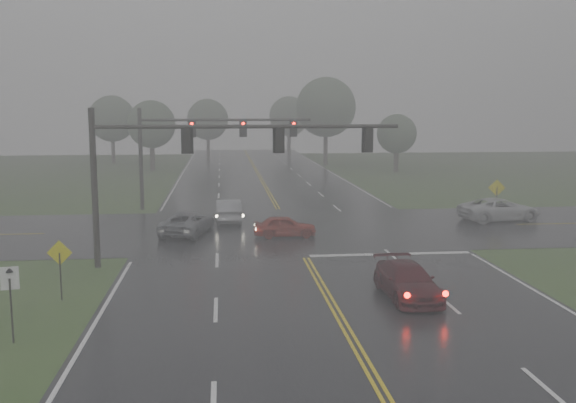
{
  "coord_description": "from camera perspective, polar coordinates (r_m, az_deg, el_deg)",
  "views": [
    {
      "loc": [
        -4.2,
        -17.57,
        7.57
      ],
      "look_at": [
        -0.71,
        16.0,
        2.65
      ],
      "focal_mm": 40.0,
      "sensor_mm": 36.0,
      "label": 1
    }
  ],
  "objects": [
    {
      "name": "sign_diamond_west",
      "position": [
        27.0,
        -19.62,
        -4.91
      ],
      "size": [
        1.01,
        0.12,
        2.42
      ],
      "rotation": [
        0.0,
        0.0,
        -0.09
      ],
      "color": "black",
      "rests_on": "ground"
    },
    {
      "name": "signal_gantry_near",
      "position": [
        30.96,
        -8.53,
        4.13
      ],
      "size": [
        14.76,
        0.33,
        7.6
      ],
      "color": "black",
      "rests_on": "ground"
    },
    {
      "name": "sedan_red",
      "position": [
        38.09,
        -0.28,
        -3.17
      ],
      "size": [
        3.72,
        1.52,
        1.26
      ],
      "primitive_type": "imported",
      "rotation": [
        0.0,
        0.0,
        1.56
      ],
      "color": "maroon",
      "rests_on": "ground"
    },
    {
      "name": "tree_e_near",
      "position": [
        77.8,
        9.64,
        5.94
      ],
      "size": [
        4.7,
        4.7,
        6.9
      ],
      "color": "#312620",
      "rests_on": "ground"
    },
    {
      "name": "sign_arrow_white",
      "position": [
        22.66,
        -23.45,
        -7.24
      ],
      "size": [
        0.56,
        0.17,
        2.54
      ],
      "rotation": [
        0.0,
        0.0,
        0.24
      ],
      "color": "black",
      "rests_on": "ground"
    },
    {
      "name": "car_grey",
      "position": [
        39.34,
        -8.89,
        -2.9
      ],
      "size": [
        3.57,
        5.42,
        1.39
      ],
      "primitive_type": "imported",
      "rotation": [
        0.0,
        0.0,
        2.87
      ],
      "color": "slate",
      "rests_on": "ground"
    },
    {
      "name": "sedan_silver",
      "position": [
        43.33,
        -5.36,
        -1.81
      ],
      "size": [
        1.83,
        4.7,
        1.52
      ],
      "primitive_type": "imported",
      "rotation": [
        0.0,
        0.0,
        3.19
      ],
      "color": "gray",
      "rests_on": "ground"
    },
    {
      "name": "tree_n_far",
      "position": [
        105.25,
        0.1,
        7.58
      ],
      "size": [
        6.49,
        6.49,
        9.53
      ],
      "color": "#312620",
      "rests_on": "ground"
    },
    {
      "name": "pickup_white",
      "position": [
        45.86,
        18.25,
        -1.63
      ],
      "size": [
        5.82,
        3.36,
        1.53
      ],
      "primitive_type": "imported",
      "rotation": [
        0.0,
        0.0,
        1.73
      ],
      "color": "#BBBDC0",
      "rests_on": "ground"
    },
    {
      "name": "ground",
      "position": [
        19.59,
        7.15,
        -14.51
      ],
      "size": [
        180.0,
        180.0,
        0.0
      ],
      "primitive_type": "plane",
      "color": "#304B20",
      "rests_on": "ground"
    },
    {
      "name": "tree_nw_a",
      "position": [
        80.12,
        -12.05,
        6.71
      ],
      "size": [
        5.82,
        5.82,
        8.55
      ],
      "color": "#312620",
      "rests_on": "ground"
    },
    {
      "name": "tree_nw_b",
      "position": [
        91.73,
        -15.37,
        7.11
      ],
      "size": [
        6.35,
        6.35,
        9.33
      ],
      "color": "#312620",
      "rests_on": "ground"
    },
    {
      "name": "sign_diamond_east",
      "position": [
        46.12,
        18.06,
        0.77
      ],
      "size": [
        1.12,
        0.31,
        2.76
      ],
      "rotation": [
        0.0,
        0.0,
        -0.24
      ],
      "color": "black",
      "rests_on": "ground"
    },
    {
      "name": "tree_ne_a",
      "position": [
        86.23,
        3.39,
        8.36
      ],
      "size": [
        7.96,
        7.96,
        11.69
      ],
      "color": "#312620",
      "rests_on": "ground"
    },
    {
      "name": "signal_gantry_far",
      "position": [
        48.77,
        -8.38,
        5.56
      ],
      "size": [
        12.92,
        0.39,
        7.6
      ],
      "color": "black",
      "rests_on": "ground"
    },
    {
      "name": "tree_n_mid",
      "position": [
        96.65,
        -7.15,
        7.24
      ],
      "size": [
        6.1,
        6.1,
        8.96
      ],
      "color": "#312620",
      "rests_on": "ground"
    },
    {
      "name": "main_road",
      "position": [
        38.56,
        0.44,
        -3.03
      ],
      "size": [
        18.0,
        160.0,
        0.02
      ],
      "primitive_type": "cube",
      "color": "black",
      "rests_on": "ground"
    },
    {
      "name": "cross_street",
      "position": [
        40.51,
        0.12,
        -2.48
      ],
      "size": [
        120.0,
        14.0,
        0.02
      ],
      "primitive_type": "cube",
      "color": "black",
      "rests_on": "ground"
    },
    {
      "name": "stop_bar",
      "position": [
        33.99,
        9.08,
        -4.68
      ],
      "size": [
        8.5,
        0.5,
        0.01
      ],
      "primitive_type": "cube",
      "color": "silver",
      "rests_on": "ground"
    },
    {
      "name": "sedan_maroon",
      "position": [
        26.56,
        10.52,
        -8.41
      ],
      "size": [
        2.04,
        4.72,
        1.36
      ],
      "primitive_type": "imported",
      "rotation": [
        0.0,
        0.0,
        0.03
      ],
      "color": "#400B11",
      "rests_on": "ground"
    }
  ]
}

